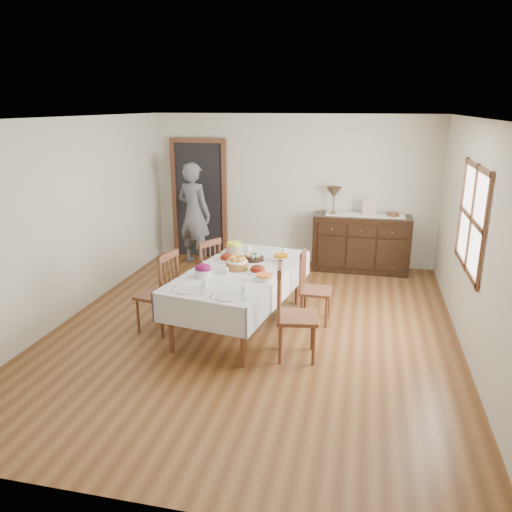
% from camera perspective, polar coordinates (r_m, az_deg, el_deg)
% --- Properties ---
extents(ground, '(6.00, 6.00, 0.00)m').
position_cam_1_polar(ground, '(6.42, -0.20, -8.40)').
color(ground, brown).
extents(room_shell, '(5.02, 6.02, 2.65)m').
position_cam_1_polar(room_shell, '(6.34, -0.65, 6.90)').
color(room_shell, white).
rests_on(room_shell, ground).
extents(dining_table, '(1.50, 2.41, 0.77)m').
position_cam_1_polar(dining_table, '(6.27, -1.78, -2.31)').
color(dining_table, silver).
rests_on(dining_table, ground).
extents(chair_left_near, '(0.51, 0.51, 1.05)m').
position_cam_1_polar(chair_left_near, '(6.31, -10.89, -3.96)').
color(chair_left_near, brown).
rests_on(chair_left_near, ground).
extents(chair_left_far, '(0.56, 0.56, 1.00)m').
position_cam_1_polar(chair_left_far, '(6.97, -5.96, -1.92)').
color(chair_left_far, brown).
rests_on(chair_left_far, ground).
extents(chair_right_near, '(0.51, 0.51, 1.08)m').
position_cam_1_polar(chair_right_near, '(5.57, 4.16, -6.38)').
color(chair_right_near, brown).
rests_on(chair_right_near, ground).
extents(chair_right_far, '(0.41, 0.41, 0.96)m').
position_cam_1_polar(chair_right_far, '(6.52, 6.44, -3.48)').
color(chair_right_far, brown).
rests_on(chair_right_far, ground).
extents(sideboard, '(1.61, 0.58, 0.96)m').
position_cam_1_polar(sideboard, '(8.67, 11.91, 1.45)').
color(sideboard, black).
rests_on(sideboard, ground).
extents(person, '(0.70, 0.57, 1.93)m').
position_cam_1_polar(person, '(8.84, -7.09, 5.17)').
color(person, slate).
rests_on(person, ground).
extents(bread_basket, '(0.28, 0.28, 0.17)m').
position_cam_1_polar(bread_basket, '(6.22, -2.17, -0.84)').
color(bread_basket, brown).
rests_on(bread_basket, dining_table).
extents(egg_basket, '(0.29, 0.29, 0.10)m').
position_cam_1_polar(egg_basket, '(6.59, -0.34, -0.17)').
color(egg_basket, black).
rests_on(egg_basket, dining_table).
extents(ham_platter_a, '(0.33, 0.33, 0.11)m').
position_cam_1_polar(ham_platter_a, '(6.60, -3.31, -0.25)').
color(ham_platter_a, silver).
rests_on(ham_platter_a, dining_table).
extents(ham_platter_b, '(0.27, 0.27, 0.11)m').
position_cam_1_polar(ham_platter_b, '(6.11, 0.19, -1.61)').
color(ham_platter_b, silver).
rests_on(ham_platter_b, dining_table).
extents(beet_bowl, '(0.21, 0.21, 0.17)m').
position_cam_1_polar(beet_bowl, '(5.98, -6.06, -1.67)').
color(beet_bowl, silver).
rests_on(beet_bowl, dining_table).
extents(carrot_bowl, '(0.19, 0.19, 0.10)m').
position_cam_1_polar(carrot_bowl, '(6.54, 2.86, -0.23)').
color(carrot_bowl, silver).
rests_on(carrot_bowl, dining_table).
extents(pineapple_bowl, '(0.23, 0.23, 0.15)m').
position_cam_1_polar(pineapple_bowl, '(6.91, -2.52, 0.96)').
color(pineapple_bowl, tan).
rests_on(pineapple_bowl, dining_table).
extents(casserole_dish, '(0.22, 0.22, 0.08)m').
position_cam_1_polar(casserole_dish, '(5.84, 0.99, -2.45)').
color(casserole_dish, silver).
rests_on(casserole_dish, dining_table).
extents(butter_dish, '(0.15, 0.11, 0.07)m').
position_cam_1_polar(butter_dish, '(6.09, -3.87, -1.66)').
color(butter_dish, silver).
rests_on(butter_dish, dining_table).
extents(setting_left, '(0.44, 0.31, 0.10)m').
position_cam_1_polar(setting_left, '(5.60, -7.23, -3.63)').
color(setting_left, silver).
rests_on(setting_left, dining_table).
extents(setting_right, '(0.44, 0.31, 0.10)m').
position_cam_1_polar(setting_right, '(5.37, -2.75, -4.41)').
color(setting_right, silver).
rests_on(setting_right, dining_table).
extents(glass_far_a, '(0.07, 0.07, 0.09)m').
position_cam_1_polar(glass_far_a, '(6.93, -0.79, 0.81)').
color(glass_far_a, white).
rests_on(glass_far_a, dining_table).
extents(glass_far_b, '(0.06, 0.06, 0.10)m').
position_cam_1_polar(glass_far_b, '(6.78, 3.29, 0.44)').
color(glass_far_b, white).
rests_on(glass_far_b, dining_table).
extents(runner, '(1.30, 0.35, 0.01)m').
position_cam_1_polar(runner, '(8.59, 12.35, 4.60)').
color(runner, white).
rests_on(runner, sideboard).
extents(table_lamp, '(0.26, 0.26, 0.46)m').
position_cam_1_polar(table_lamp, '(8.53, 8.90, 7.11)').
color(table_lamp, brown).
rests_on(table_lamp, sideboard).
extents(picture_frame, '(0.22, 0.08, 0.28)m').
position_cam_1_polar(picture_frame, '(8.44, 12.83, 5.30)').
color(picture_frame, '#C3A48F').
rests_on(picture_frame, sideboard).
extents(deco_bowl, '(0.20, 0.20, 0.06)m').
position_cam_1_polar(deco_bowl, '(8.61, 15.36, 4.58)').
color(deco_bowl, brown).
rests_on(deco_bowl, sideboard).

